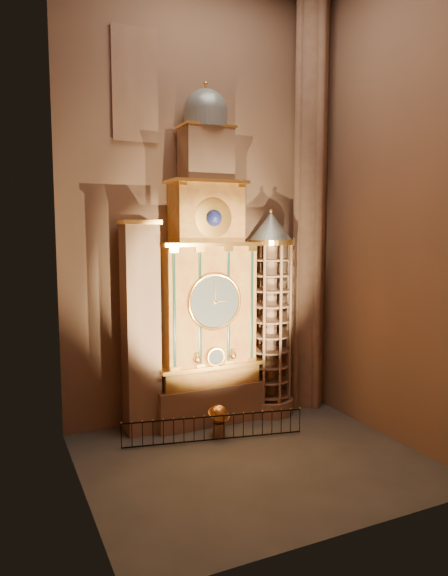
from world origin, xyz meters
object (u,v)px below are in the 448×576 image
astronomical_clock (207,292)px  portrait_tower (141,327)px  stair_turret (270,315)px  celestial_globe (219,418)px  iron_railing (214,428)px

astronomical_clock → portrait_tower: 3.73m
astronomical_clock → stair_turret: astronomical_clock is taller
celestial_globe → iron_railing: (-0.43, -0.42, -0.28)m
astronomical_clock → stair_turret: bearing=-4.3°
stair_turret → celestial_globe: stair_turret is taller
celestial_globe → portrait_tower: bearing=145.1°
portrait_tower → astronomical_clock: bearing=-0.3°
stair_turret → iron_railing: (-4.23, -2.29, -4.63)m
astronomical_clock → iron_railing: 6.60m
portrait_tower → celestial_globe: size_ratio=6.65×
astronomical_clock → celestial_globe: (-0.30, -2.14, -5.76)m
portrait_tower → iron_railing: portrait_tower is taller
astronomical_clock → stair_turret: (3.50, -0.26, -1.41)m
stair_turret → iron_railing: 6.68m
stair_turret → iron_railing: stair_turret is taller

